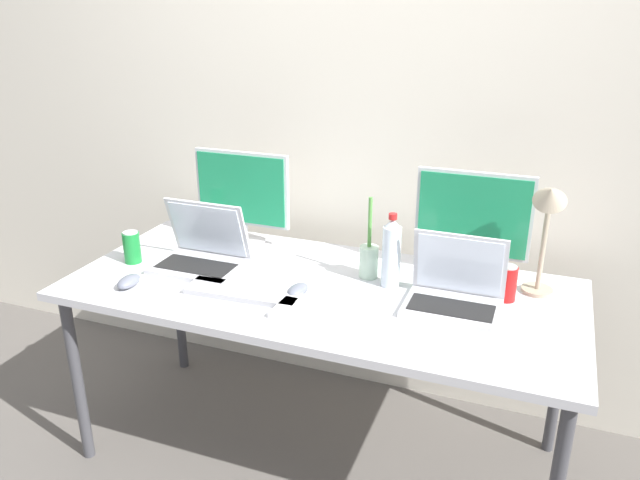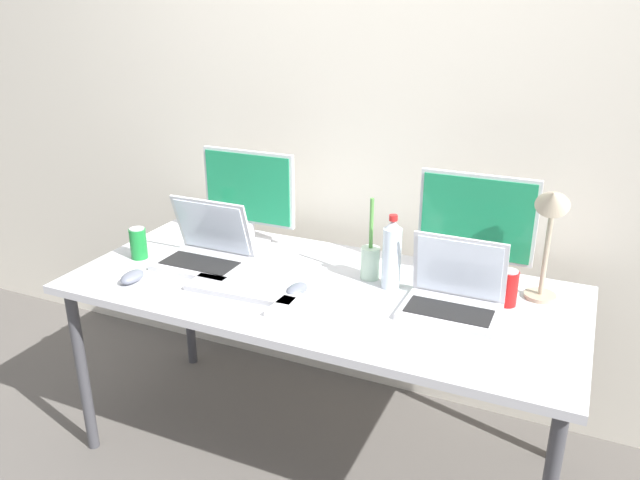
% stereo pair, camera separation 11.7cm
% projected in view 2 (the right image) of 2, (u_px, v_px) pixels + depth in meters
% --- Properties ---
extents(ground_plane, '(16.00, 16.00, 0.00)m').
position_uv_depth(ground_plane, '(320.00, 451.00, 2.52)').
color(ground_plane, '#5B5651').
extents(wall_back, '(7.00, 0.08, 2.60)m').
position_uv_depth(wall_back, '(379.00, 105.00, 2.55)').
color(wall_back, silver).
rests_on(wall_back, ground).
extents(work_desk, '(1.84, 0.82, 0.74)m').
position_uv_depth(work_desk, '(320.00, 300.00, 2.27)').
color(work_desk, '#424247').
rests_on(work_desk, ground).
extents(monitor_left, '(0.41, 0.18, 0.39)m').
position_uv_depth(monitor_left, '(249.00, 194.00, 2.59)').
color(monitor_left, silver).
rests_on(monitor_left, work_desk).
extents(monitor_center, '(0.42, 0.19, 0.40)m').
position_uv_depth(monitor_center, '(476.00, 225.00, 2.24)').
color(monitor_center, silver).
rests_on(monitor_center, work_desk).
extents(laptop_silver, '(0.33, 0.25, 0.25)m').
position_uv_depth(laptop_silver, '(206.00, 249.00, 2.42)').
color(laptop_silver, silver).
rests_on(laptop_silver, work_desk).
extents(laptop_secondary, '(0.31, 0.23, 0.24)m').
position_uv_depth(laptop_secondary, '(453.00, 295.00, 2.06)').
color(laptop_secondary, silver).
rests_on(laptop_secondary, work_desk).
extents(keyboard_main, '(0.39, 0.15, 0.02)m').
position_uv_depth(keyboard_main, '(326.00, 318.00, 2.01)').
color(keyboard_main, white).
rests_on(keyboard_main, work_desk).
extents(keyboard_aux, '(0.42, 0.14, 0.02)m').
position_uv_depth(keyboard_aux, '(243.00, 290.00, 2.20)').
color(keyboard_aux, '#B2B2B7').
rests_on(keyboard_aux, work_desk).
extents(mouse_by_keyboard, '(0.07, 0.11, 0.04)m').
position_uv_depth(mouse_by_keyboard, '(297.00, 289.00, 2.19)').
color(mouse_by_keyboard, slate).
rests_on(mouse_by_keyboard, work_desk).
extents(mouse_by_laptop, '(0.07, 0.11, 0.04)m').
position_uv_depth(mouse_by_laptop, '(132.00, 277.00, 2.28)').
color(mouse_by_laptop, slate).
rests_on(mouse_by_laptop, work_desk).
extents(water_bottle, '(0.07, 0.07, 0.27)m').
position_uv_depth(water_bottle, '(392.00, 255.00, 2.20)').
color(water_bottle, silver).
rests_on(water_bottle, work_desk).
extents(soda_can_near_keyboard, '(0.07, 0.07, 0.13)m').
position_uv_depth(soda_can_near_keyboard, '(138.00, 243.00, 2.47)').
color(soda_can_near_keyboard, '#197F33').
rests_on(soda_can_near_keyboard, work_desk).
extents(soda_can_by_laptop, '(0.07, 0.07, 0.13)m').
position_uv_depth(soda_can_by_laptop, '(508.00, 288.00, 2.10)').
color(soda_can_by_laptop, red).
rests_on(soda_can_by_laptop, work_desk).
extents(bamboo_vase, '(0.07, 0.07, 0.31)m').
position_uv_depth(bamboo_vase, '(370.00, 261.00, 2.29)').
color(bamboo_vase, '#B2D1B7').
rests_on(bamboo_vase, work_desk).
extents(desk_lamp, '(0.11, 0.18, 0.43)m').
position_uv_depth(desk_lamp, '(550.00, 222.00, 2.02)').
color(desk_lamp, tan).
rests_on(desk_lamp, work_desk).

